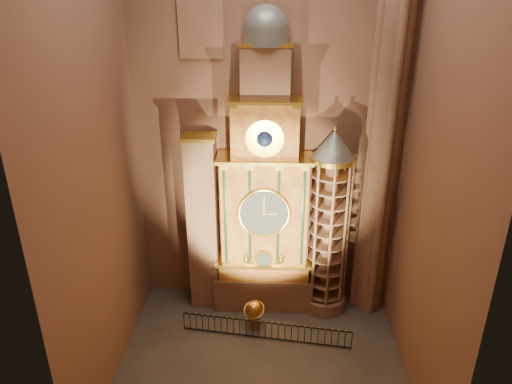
{
  "coord_description": "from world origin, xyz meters",
  "views": [
    {
      "loc": [
        0.4,
        -17.55,
        16.62
      ],
      "look_at": [
        -0.38,
        3.0,
        7.92
      ],
      "focal_mm": 32.0,
      "sensor_mm": 36.0,
      "label": 1
    }
  ],
  "objects_px": {
    "stair_turret": "(328,226)",
    "iron_railing": "(265,330)",
    "astronomical_clock": "(264,199)",
    "celestial_globe": "(254,313)",
    "portrait_tower": "(203,223)"
  },
  "relations": [
    {
      "from": "stair_turret",
      "to": "iron_railing",
      "type": "relative_size",
      "value": 1.22
    },
    {
      "from": "celestial_globe",
      "to": "iron_railing",
      "type": "bearing_deg",
      "value": -54.88
    },
    {
      "from": "stair_turret",
      "to": "iron_railing",
      "type": "bearing_deg",
      "value": -138.0
    },
    {
      "from": "astronomical_clock",
      "to": "celestial_globe",
      "type": "xyz_separation_m",
      "value": [
        -0.48,
        -2.37,
        -5.68
      ]
    },
    {
      "from": "portrait_tower",
      "to": "iron_railing",
      "type": "relative_size",
      "value": 1.15
    },
    {
      "from": "portrait_tower",
      "to": "celestial_globe",
      "type": "xyz_separation_m",
      "value": [
        2.92,
        -2.39,
        -4.15
      ]
    },
    {
      "from": "astronomical_clock",
      "to": "portrait_tower",
      "type": "bearing_deg",
      "value": 179.71
    },
    {
      "from": "celestial_globe",
      "to": "iron_railing",
      "type": "height_order",
      "value": "celestial_globe"
    },
    {
      "from": "stair_turret",
      "to": "celestial_globe",
      "type": "height_order",
      "value": "stair_turret"
    },
    {
      "from": "stair_turret",
      "to": "iron_railing",
      "type": "height_order",
      "value": "stair_turret"
    },
    {
      "from": "portrait_tower",
      "to": "astronomical_clock",
      "type": "bearing_deg",
      "value": -0.29
    },
    {
      "from": "portrait_tower",
      "to": "stair_turret",
      "type": "xyz_separation_m",
      "value": [
        6.9,
        -0.28,
        0.12
      ]
    },
    {
      "from": "celestial_globe",
      "to": "iron_railing",
      "type": "relative_size",
      "value": 0.19
    },
    {
      "from": "astronomical_clock",
      "to": "iron_railing",
      "type": "height_order",
      "value": "astronomical_clock"
    },
    {
      "from": "stair_turret",
      "to": "celestial_globe",
      "type": "xyz_separation_m",
      "value": [
        -3.98,
        -2.1,
        -4.27
      ]
    }
  ]
}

